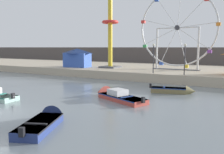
{
  "coord_description": "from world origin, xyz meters",
  "views": [
    {
      "loc": [
        14.48,
        -9.67,
        4.39
      ],
      "look_at": [
        2.49,
        11.28,
        1.41
      ],
      "focal_mm": 38.57,
      "sensor_mm": 36.0,
      "label": 1
    }
  ],
  "objects_px": {
    "motorboat_navy_blue": "(46,121)",
    "drop_tower_yellow_tower": "(110,31)",
    "motorboat_olive_wood": "(175,90)",
    "carnival_booth_blue_tent": "(77,57)",
    "promenade_lamp_far": "(154,54)",
    "promenade_lamp_near": "(185,54)",
    "ferris_wheel_white_frame": "(177,29)",
    "motorboat_faded_red": "(113,95)"
  },
  "relations": [
    {
      "from": "motorboat_navy_blue",
      "to": "drop_tower_yellow_tower",
      "type": "height_order",
      "value": "drop_tower_yellow_tower"
    },
    {
      "from": "motorboat_olive_wood",
      "to": "carnival_booth_blue_tent",
      "type": "xyz_separation_m",
      "value": [
        -18.92,
        9.11,
        2.45
      ]
    },
    {
      "from": "motorboat_olive_wood",
      "to": "promenade_lamp_far",
      "type": "xyz_separation_m",
      "value": [
        -4.5,
        6.14,
        3.31
      ]
    },
    {
      "from": "motorboat_olive_wood",
      "to": "promenade_lamp_near",
      "type": "height_order",
      "value": "promenade_lamp_near"
    },
    {
      "from": "drop_tower_yellow_tower",
      "to": "carnival_booth_blue_tent",
      "type": "relative_size",
      "value": 2.76
    },
    {
      "from": "carnival_booth_blue_tent",
      "to": "motorboat_navy_blue",
      "type": "bearing_deg",
      "value": -59.88
    },
    {
      "from": "ferris_wheel_white_frame",
      "to": "promenade_lamp_near",
      "type": "xyz_separation_m",
      "value": [
        2.64,
        -6.26,
        -3.44
      ]
    },
    {
      "from": "ferris_wheel_white_frame",
      "to": "promenade_lamp_near",
      "type": "distance_m",
      "value": 7.61
    },
    {
      "from": "carnival_booth_blue_tent",
      "to": "promenade_lamp_near",
      "type": "height_order",
      "value": "promenade_lamp_near"
    },
    {
      "from": "motorboat_navy_blue",
      "to": "ferris_wheel_white_frame",
      "type": "bearing_deg",
      "value": -23.71
    },
    {
      "from": "motorboat_navy_blue",
      "to": "promenade_lamp_far",
      "type": "bearing_deg",
      "value": -20.56
    },
    {
      "from": "motorboat_faded_red",
      "to": "promenade_lamp_near",
      "type": "relative_size",
      "value": 1.64
    },
    {
      "from": "drop_tower_yellow_tower",
      "to": "promenade_lamp_near",
      "type": "relative_size",
      "value": 3.43
    },
    {
      "from": "ferris_wheel_white_frame",
      "to": "carnival_booth_blue_tent",
      "type": "distance_m",
      "value": 16.56
    },
    {
      "from": "promenade_lamp_near",
      "to": "promenade_lamp_far",
      "type": "distance_m",
      "value": 3.83
    },
    {
      "from": "motorboat_navy_blue",
      "to": "drop_tower_yellow_tower",
      "type": "bearing_deg",
      "value": -0.56
    },
    {
      "from": "promenade_lamp_near",
      "to": "motorboat_olive_wood",
      "type": "bearing_deg",
      "value": -83.98
    },
    {
      "from": "ferris_wheel_white_frame",
      "to": "drop_tower_yellow_tower",
      "type": "height_order",
      "value": "drop_tower_yellow_tower"
    },
    {
      "from": "motorboat_olive_wood",
      "to": "motorboat_navy_blue",
      "type": "distance_m",
      "value": 13.72
    },
    {
      "from": "motorboat_navy_blue",
      "to": "carnival_booth_blue_tent",
      "type": "relative_size",
      "value": 1.03
    },
    {
      "from": "carnival_booth_blue_tent",
      "to": "promenade_lamp_far",
      "type": "xyz_separation_m",
      "value": [
        14.42,
        -2.97,
        0.86
      ]
    },
    {
      "from": "motorboat_navy_blue",
      "to": "carnival_booth_blue_tent",
      "type": "xyz_separation_m",
      "value": [
        -15.12,
        22.3,
        2.48
      ]
    },
    {
      "from": "motorboat_navy_blue",
      "to": "promenade_lamp_near",
      "type": "xyz_separation_m",
      "value": [
        3.13,
        19.58,
        3.32
      ]
    },
    {
      "from": "motorboat_faded_red",
      "to": "promenade_lamp_far",
      "type": "xyz_separation_m",
      "value": [
        -0.47,
        11.17,
        3.32
      ]
    },
    {
      "from": "motorboat_faded_red",
      "to": "drop_tower_yellow_tower",
      "type": "bearing_deg",
      "value": -36.02
    },
    {
      "from": "motorboat_olive_wood",
      "to": "promenade_lamp_far",
      "type": "distance_m",
      "value": 8.3
    },
    {
      "from": "motorboat_olive_wood",
      "to": "carnival_booth_blue_tent",
      "type": "distance_m",
      "value": 21.15
    },
    {
      "from": "carnival_booth_blue_tent",
      "to": "drop_tower_yellow_tower",
      "type": "bearing_deg",
      "value": 12.8
    },
    {
      "from": "motorboat_faded_red",
      "to": "promenade_lamp_far",
      "type": "bearing_deg",
      "value": -64.6
    },
    {
      "from": "motorboat_faded_red",
      "to": "promenade_lamp_near",
      "type": "height_order",
      "value": "promenade_lamp_near"
    },
    {
      "from": "motorboat_faded_red",
      "to": "motorboat_navy_blue",
      "type": "bearing_deg",
      "value": 114.62
    },
    {
      "from": "motorboat_navy_blue",
      "to": "ferris_wheel_white_frame",
      "type": "distance_m",
      "value": 26.71
    },
    {
      "from": "motorboat_olive_wood",
      "to": "promenade_lamp_near",
      "type": "distance_m",
      "value": 7.22
    },
    {
      "from": "motorboat_faded_red",
      "to": "carnival_booth_blue_tent",
      "type": "relative_size",
      "value": 1.32
    },
    {
      "from": "motorboat_olive_wood",
      "to": "promenade_lamp_far",
      "type": "bearing_deg",
      "value": 112.17
    },
    {
      "from": "promenade_lamp_near",
      "to": "promenade_lamp_far",
      "type": "xyz_separation_m",
      "value": [
        -3.83,
        -0.25,
        0.01
      ]
    },
    {
      "from": "motorboat_navy_blue",
      "to": "ferris_wheel_white_frame",
      "type": "xyz_separation_m",
      "value": [
        0.48,
        25.83,
        6.76
      ]
    },
    {
      "from": "ferris_wheel_white_frame",
      "to": "promenade_lamp_far",
      "type": "height_order",
      "value": "ferris_wheel_white_frame"
    },
    {
      "from": "carnival_booth_blue_tent",
      "to": "promenade_lamp_far",
      "type": "bearing_deg",
      "value": -15.67
    },
    {
      "from": "motorboat_faded_red",
      "to": "carnival_booth_blue_tent",
      "type": "xyz_separation_m",
      "value": [
        -14.89,
        14.15,
        2.46
      ]
    },
    {
      "from": "ferris_wheel_white_frame",
      "to": "promenade_lamp_far",
      "type": "xyz_separation_m",
      "value": [
        -1.18,
        -6.51,
        -3.42
      ]
    },
    {
      "from": "drop_tower_yellow_tower",
      "to": "promenade_lamp_far",
      "type": "xyz_separation_m",
      "value": [
        9.01,
        -4.61,
        -3.32
      ]
    }
  ]
}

